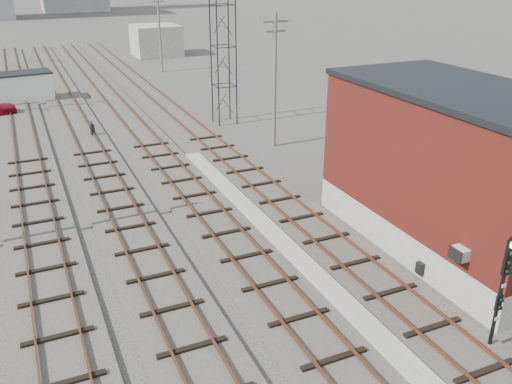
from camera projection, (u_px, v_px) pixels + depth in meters
ground at (103, 73)px, 62.52m from camera, size 320.00×320.00×0.00m
track_right at (175, 113)px, 45.79m from camera, size 3.20×90.00×0.39m
track_mid_right at (128, 118)px, 44.30m from camera, size 3.20×90.00×0.39m
track_mid_left at (77, 124)px, 42.80m from camera, size 3.20×90.00×0.39m
track_left at (23, 130)px, 41.30m from camera, size 3.20×90.00×0.39m
platform_curb at (289, 251)px, 24.05m from camera, size 0.90×28.00×0.26m
brick_building at (455, 169)px, 23.62m from camera, size 6.54×12.20×7.22m
lattice_tower at (223, 26)px, 40.64m from camera, size 1.60×1.60×15.00m
utility_pole_right_a at (275, 78)px, 36.21m from camera, size 1.80×0.24×9.00m
utility_pole_right_b at (159, 29)px, 61.39m from camera, size 1.80×0.24×9.00m
shed_right at (156, 40)px, 73.50m from camera, size 6.00×6.00×4.00m
signal_mast at (503, 286)px, 17.22m from camera, size 0.40×0.42×4.21m
switch_stand at (93, 130)px, 39.73m from camera, size 0.32×0.32×1.16m
site_trailer at (15, 88)px, 48.97m from camera, size 6.74×3.47×2.73m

